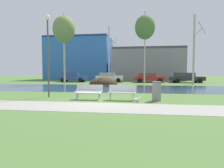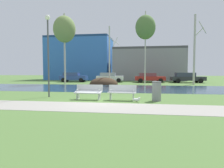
# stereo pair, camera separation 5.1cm
# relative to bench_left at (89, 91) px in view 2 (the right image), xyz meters

# --- Properties ---
(ground_plane) EXTENTS (120.00, 120.00, 0.00)m
(ground_plane) POSITION_rel_bench_left_xyz_m (0.98, 9.29, -0.47)
(ground_plane) COLOR #517538
(paved_path_strip) EXTENTS (60.00, 2.54, 0.01)m
(paved_path_strip) POSITION_rel_bench_left_xyz_m (0.98, -2.43, -0.47)
(paved_path_strip) COLOR #9E998E
(paved_path_strip) RESTS_ON ground
(river_band) EXTENTS (80.00, 8.77, 0.01)m
(river_band) POSITION_rel_bench_left_xyz_m (0.98, 8.31, -0.47)
(river_band) COLOR #284256
(river_band) RESTS_ON ground
(soil_mound) EXTENTS (3.64, 3.09, 1.77)m
(soil_mound) POSITION_rel_bench_left_xyz_m (-1.85, 13.93, -0.47)
(soil_mound) COLOR #423021
(soil_mound) RESTS_ON ground
(bench_left) EXTENTS (1.63, 0.65, 0.87)m
(bench_left) POSITION_rel_bench_left_xyz_m (0.00, 0.00, 0.00)
(bench_left) COLOR silver
(bench_left) RESTS_ON ground
(bench_right) EXTENTS (1.63, 0.65, 0.87)m
(bench_right) POSITION_rel_bench_left_xyz_m (1.97, 0.00, 0.00)
(bench_right) COLOR silver
(bench_right) RESTS_ON ground
(trash_bin) EXTENTS (0.52, 0.52, 1.09)m
(trash_bin) POSITION_rel_bench_left_xyz_m (3.90, 0.04, 0.09)
(trash_bin) COLOR gray
(trash_bin) RESTS_ON ground
(seagull) EXTENTS (0.47, 0.17, 0.27)m
(seagull) POSITION_rel_bench_left_xyz_m (2.81, -0.55, -0.34)
(seagull) COLOR white
(seagull) RESTS_ON ground
(streetlamp) EXTENTS (0.32, 0.32, 5.21)m
(streetlamp) POSITION_rel_bench_left_xyz_m (-2.86, 0.80, 3.02)
(streetlamp) COLOR #4C4C51
(streetlamp) RESTS_ON ground
(birch_far_left) EXTENTS (2.91, 2.91, 9.22)m
(birch_far_left) POSITION_rel_bench_left_xyz_m (-7.20, 14.43, 6.67)
(birch_far_left) COLOR #BCB7A8
(birch_far_left) RESTS_ON ground
(birch_left) EXTENTS (1.36, 2.35, 7.40)m
(birch_left) POSITION_rel_bench_left_xyz_m (-1.15, 14.42, 3.32)
(birch_left) COLOR beige
(birch_left) RESTS_ON ground
(birch_center_left) EXTENTS (2.57, 2.57, 9.35)m
(birch_center_left) POSITION_rel_bench_left_xyz_m (3.34, 15.35, 6.79)
(birch_center_left) COLOR beige
(birch_center_left) RESTS_ON ground
(birch_center) EXTENTS (1.46, 2.36, 8.70)m
(birch_center) POSITION_rel_bench_left_xyz_m (9.45, 15.41, 4.00)
(birch_center) COLOR #BCB7A8
(birch_center) RESTS_ON ground
(parked_van_nearest_blue) EXTENTS (4.25, 2.31, 1.48)m
(parked_van_nearest_blue) POSITION_rel_bench_left_xyz_m (-7.68, 18.91, 0.31)
(parked_van_nearest_blue) COLOR #2D4793
(parked_van_nearest_blue) RESTS_ON ground
(parked_sedan_second_white) EXTENTS (4.21, 2.33, 1.45)m
(parked_sedan_second_white) POSITION_rel_bench_left_xyz_m (-1.98, 19.20, 0.30)
(parked_sedan_second_white) COLOR silver
(parked_sedan_second_white) RESTS_ON ground
(parked_hatch_third_red) EXTENTS (4.49, 2.35, 1.41)m
(parked_hatch_third_red) POSITION_rel_bench_left_xyz_m (3.99, 19.16, 0.28)
(parked_hatch_third_red) COLOR maroon
(parked_hatch_third_red) RESTS_ON ground
(parked_wagon_fourth_dark) EXTENTS (4.87, 2.32, 1.47)m
(parked_wagon_fourth_dark) POSITION_rel_bench_left_xyz_m (9.35, 19.33, 0.30)
(parked_wagon_fourth_dark) COLOR #282B30
(parked_wagon_fourth_dark) RESTS_ON ground
(building_blue_store) EXTENTS (12.34, 7.51, 8.41)m
(building_blue_store) POSITION_rel_bench_left_xyz_m (-9.54, 28.53, 3.73)
(building_blue_store) COLOR #3870C6
(building_blue_store) RESTS_ON ground
(building_grey_warehouse) EXTENTS (12.63, 7.38, 5.91)m
(building_grey_warehouse) POSITION_rel_bench_left_xyz_m (4.04, 27.46, 2.48)
(building_grey_warehouse) COLOR gray
(building_grey_warehouse) RESTS_ON ground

